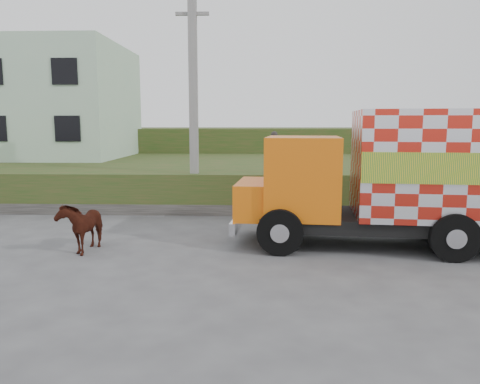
{
  "coord_description": "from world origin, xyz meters",
  "views": [
    {
      "loc": [
        1.32,
        -12.68,
        3.34
      ],
      "look_at": [
        0.82,
        1.17,
        1.3
      ],
      "focal_mm": 35.0,
      "sensor_mm": 36.0,
      "label": 1
    }
  ],
  "objects_px": {
    "utility_pole": "(194,103)",
    "cow": "(82,225)",
    "cargo_truck": "(408,178)",
    "pedestrian": "(274,152)"
  },
  "relations": [
    {
      "from": "cow",
      "to": "pedestrian",
      "type": "distance_m",
      "value": 7.82
    },
    {
      "from": "pedestrian",
      "to": "cow",
      "type": "bearing_deg",
      "value": 57.28
    },
    {
      "from": "cargo_truck",
      "to": "cow",
      "type": "bearing_deg",
      "value": -169.77
    },
    {
      "from": "cargo_truck",
      "to": "cow",
      "type": "relative_size",
      "value": 5.3
    },
    {
      "from": "utility_pole",
      "to": "pedestrian",
      "type": "bearing_deg",
      "value": 3.86
    },
    {
      "from": "utility_pole",
      "to": "cow",
      "type": "height_order",
      "value": "utility_pole"
    },
    {
      "from": "cow",
      "to": "utility_pole",
      "type": "bearing_deg",
      "value": 72.31
    },
    {
      "from": "utility_pole",
      "to": "cow",
      "type": "relative_size",
      "value": 5.0
    },
    {
      "from": "utility_pole",
      "to": "pedestrian",
      "type": "xyz_separation_m",
      "value": [
        2.96,
        0.2,
        -1.8
      ]
    },
    {
      "from": "cargo_truck",
      "to": "cow",
      "type": "height_order",
      "value": "cargo_truck"
    }
  ]
}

